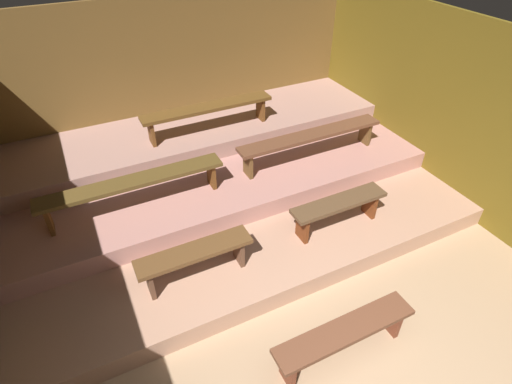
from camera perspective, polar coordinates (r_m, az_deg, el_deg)
name	(u,v)px	position (r m, az deg, el deg)	size (l,w,h in m)	color
ground	(252,239)	(5.52, -0.61, -6.55)	(6.66, 6.03, 0.08)	tan
wall_back	(179,78)	(6.94, -10.66, 15.40)	(6.66, 0.06, 2.53)	brown
wall_right	(440,106)	(6.42, 24.29, 10.85)	(0.06, 6.03, 2.53)	brown
platform_lower	(230,199)	(5.91, -3.70, -1.00)	(5.86, 3.78, 0.25)	tan
platform_middle	(214,165)	(6.20, -5.93, 3.82)	(5.86, 2.62, 0.25)	tan
platform_upper	(198,132)	(6.58, -8.08, 8.31)	(5.86, 1.39, 0.25)	#A67C6F
bench_floor_center	(345,334)	(4.23, 12.26, -18.83)	(1.48, 0.28, 0.41)	brown
bench_lower_left	(195,256)	(4.49, -8.54, -8.81)	(1.27, 0.28, 0.41)	brown
bench_lower_right	(339,206)	(5.17, 11.47, -1.99)	(1.27, 0.28, 0.41)	brown
bench_middle_left	(133,184)	(5.18, -16.77, 1.02)	(2.25, 0.28, 0.41)	brown
bench_middle_right	(311,138)	(5.97, 7.68, 7.53)	(2.25, 0.28, 0.41)	brown
bench_upper_center	(208,110)	(6.17, -6.73, 11.27)	(1.98, 0.28, 0.41)	brown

